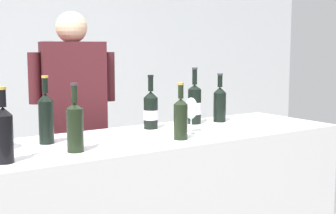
% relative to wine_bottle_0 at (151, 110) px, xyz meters
% --- Properties ---
extents(wall_back, '(8.00, 0.10, 2.80)m').
position_rel_wine_bottle_0_xyz_m(wall_back, '(-0.13, 2.41, 0.32)').
color(wall_back, silver).
rests_on(wall_back, ground_plane).
extents(wine_bottle_0, '(0.09, 0.09, 0.32)m').
position_rel_wine_bottle_0_xyz_m(wine_bottle_0, '(0.00, 0.00, 0.00)').
color(wine_bottle_0, black).
rests_on(wine_bottle_0, counter).
extents(wine_bottle_1, '(0.08, 0.08, 0.32)m').
position_rel_wine_bottle_0_xyz_m(wine_bottle_1, '(-0.62, -0.34, 0.01)').
color(wine_bottle_1, black).
rests_on(wine_bottle_1, counter).
extents(wine_bottle_2, '(0.07, 0.07, 0.34)m').
position_rel_wine_bottle_0_xyz_m(wine_bottle_2, '(-0.67, -0.08, 0.02)').
color(wine_bottle_2, black).
rests_on(wine_bottle_2, counter).
extents(wine_bottle_3, '(0.09, 0.09, 0.35)m').
position_rel_wine_bottle_0_xyz_m(wine_bottle_3, '(0.32, -0.00, 0.01)').
color(wine_bottle_3, black).
rests_on(wine_bottle_3, counter).
extents(wine_bottle_4, '(0.08, 0.08, 0.31)m').
position_rel_wine_bottle_0_xyz_m(wine_bottle_4, '(0.51, -0.03, 0.01)').
color(wine_bottle_4, black).
rests_on(wine_bottle_4, counter).
extents(wine_bottle_5, '(0.07, 0.07, 0.30)m').
position_rel_wine_bottle_0_xyz_m(wine_bottle_5, '(-0.05, -0.37, 0.00)').
color(wine_bottle_5, black).
rests_on(wine_bottle_5, counter).
extents(wine_bottle_6, '(0.08, 0.08, 0.32)m').
position_rel_wine_bottle_0_xyz_m(wine_bottle_6, '(-0.95, -0.37, 0.01)').
color(wine_bottle_6, black).
rests_on(wine_bottle_6, counter).
extents(wine_glass, '(0.08, 0.08, 0.20)m').
position_rel_wine_bottle_0_xyz_m(wine_glass, '(0.12, -0.24, 0.02)').
color(wine_glass, silver).
rests_on(wine_glass, counter).
extents(person_server, '(0.54, 0.32, 1.67)m').
position_rel_wine_bottle_0_xyz_m(person_server, '(-0.27, 0.52, -0.26)').
color(person_server, black).
rests_on(person_server, ground_plane).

